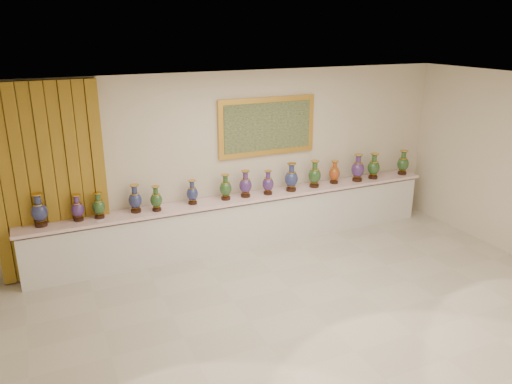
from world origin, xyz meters
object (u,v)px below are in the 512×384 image
vase_2 (99,207)px  vase_1 (78,209)px  vase_0 (39,212)px  counter (243,222)px

vase_2 → vase_1: bearing=176.8°
vase_0 → vase_1: size_ratio=1.21×
counter → vase_0: (-3.22, 0.02, 0.69)m
vase_1 → counter: bearing=-0.3°
counter → vase_1: bearing=179.7°
vase_0 → vase_1: vase_0 is taller
counter → vase_0: size_ratio=14.65×
vase_0 → vase_2: bearing=-1.6°
vase_1 → vase_2: (0.31, -0.02, -0.00)m
counter → vase_2: (-2.39, -0.00, 0.65)m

